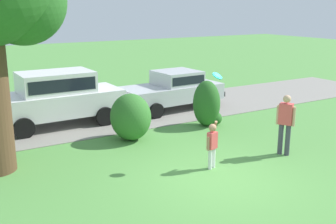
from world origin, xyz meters
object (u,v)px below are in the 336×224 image
(parked_sedan, at_px, (173,89))
(child_thrower, at_px, (212,142))
(parked_suv, at_px, (57,96))
(adult_onlooker, at_px, (285,121))
(frisbee, at_px, (217,76))

(parked_sedan, height_order, child_thrower, parked_sedan)
(parked_suv, relative_size, child_thrower, 3.67)
(parked_sedan, distance_m, adult_onlooker, 6.27)
(parked_suv, relative_size, frisbee, 15.18)
(child_thrower, bearing_deg, parked_sedan, 67.37)
(parked_suv, xyz_separation_m, adult_onlooker, (4.63, -6.28, -0.09))
(parked_suv, height_order, adult_onlooker, parked_suv)
(child_thrower, height_order, frisbee, frisbee)
(adult_onlooker, bearing_deg, child_thrower, 174.79)
(parked_suv, distance_m, frisbee, 6.45)
(parked_suv, bearing_deg, child_thrower, -69.69)
(parked_sedan, distance_m, parked_suv, 4.77)
(child_thrower, distance_m, frisbee, 1.72)
(frisbee, bearing_deg, child_thrower, -138.30)
(parked_suv, relative_size, adult_onlooker, 2.71)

